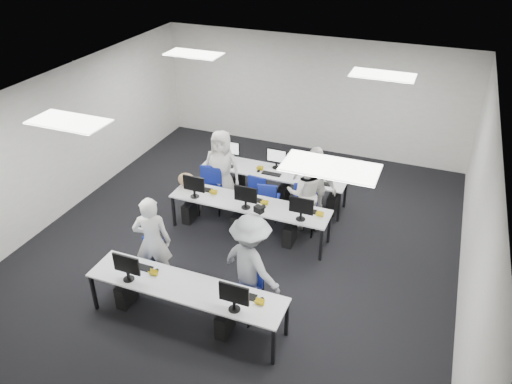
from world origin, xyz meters
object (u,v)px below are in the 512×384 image
at_px(chair_2, 211,197).
at_px(photographer, 251,264).
at_px(chair_3, 253,205).
at_px(chair_0, 152,271).
at_px(desk_mid, 249,205).
at_px(desk_front, 186,289).
at_px(chair_7, 306,208).
at_px(student_3, 314,185).
at_px(chair_6, 268,206).
at_px(student_2, 222,168).
at_px(chair_1, 246,301).
at_px(student_1, 306,193).
at_px(chair_4, 305,220).
at_px(chair_5, 214,189).
at_px(student_0, 153,242).

height_order(chair_2, photographer, photographer).
distance_m(chair_2, chair_3, 0.96).
bearing_deg(chair_0, desk_mid, 57.29).
distance_m(desk_front, desk_mid, 2.60).
height_order(chair_7, student_3, student_3).
relative_size(desk_front, chair_7, 3.26).
distance_m(chair_6, student_3, 1.09).
bearing_deg(student_2, chair_1, -63.61).
bearing_deg(student_1, chair_6, -19.39).
bearing_deg(desk_front, chair_0, 149.96).
relative_size(chair_3, chair_7, 0.88).
bearing_deg(chair_4, photographer, -99.97).
bearing_deg(student_1, chair_0, 37.93).
bearing_deg(student_1, chair_2, -11.94).
height_order(desk_mid, student_3, student_3).
distance_m(chair_3, chair_5, 1.08).
height_order(chair_1, student_0, student_0).
relative_size(desk_front, student_3, 1.87).
distance_m(chair_3, chair_6, 0.32).
bearing_deg(student_1, student_2, -23.29).
xyz_separation_m(chair_3, chair_4, (1.16, -0.11, -0.01)).
bearing_deg(chair_5, chair_4, -22.47).
height_order(chair_1, student_3, student_3).
bearing_deg(chair_2, chair_7, -8.03).
height_order(desk_front, chair_1, chair_1).
xyz_separation_m(desk_mid, student_3, (1.04, 0.91, 0.18)).
bearing_deg(student_1, student_0, 37.76).
xyz_separation_m(chair_0, chair_7, (1.94, 2.87, 0.04)).
distance_m(chair_1, student_0, 1.88).
bearing_deg(chair_6, chair_5, 163.35).
bearing_deg(chair_0, chair_6, 61.28).
relative_size(chair_5, chair_7, 0.97).
relative_size(chair_0, chair_7, 0.86).
distance_m(chair_2, student_3, 2.26).
bearing_deg(chair_3, chair_0, -104.52).
xyz_separation_m(desk_mid, student_2, (-1.02, 0.93, 0.17)).
height_order(student_0, student_2, student_0).
bearing_deg(student_0, chair_4, -150.19).
bearing_deg(chair_2, chair_3, -11.79).
xyz_separation_m(chair_1, photographer, (-0.00, 0.22, 0.60)).
xyz_separation_m(desk_mid, chair_0, (-1.02, -2.01, -0.41)).
distance_m(student_2, photographer, 3.36).
bearing_deg(chair_1, chair_5, 136.10).
bearing_deg(student_2, chair_4, -16.09).
bearing_deg(chair_2, chair_0, -104.73).
xyz_separation_m(chair_4, chair_5, (-2.21, 0.38, 0.04)).
distance_m(chair_4, student_1, 0.56).
height_order(chair_7, student_1, student_1).
relative_size(desk_mid, student_1, 2.03).
relative_size(student_1, photographer, 0.89).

